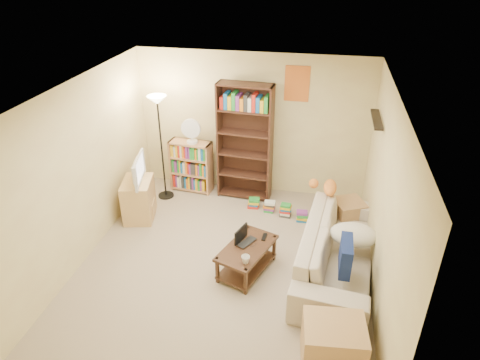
% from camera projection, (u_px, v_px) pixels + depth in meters
% --- Properties ---
extents(room, '(4.50, 4.54, 2.52)m').
position_uv_depth(room, '(222.00, 162.00, 5.31)').
color(room, tan).
rests_on(room, ground).
extents(sofa, '(2.58, 1.44, 0.69)m').
position_uv_depth(sofa, '(338.00, 250.00, 5.82)').
color(sofa, '#B8A998').
rests_on(sofa, ground).
extents(navy_pillow, '(0.14, 0.46, 0.41)m').
position_uv_depth(navy_pillow, '(346.00, 256.00, 5.21)').
color(navy_pillow, navy).
rests_on(navy_pillow, sofa).
extents(cream_blanket, '(0.64, 0.46, 0.27)m').
position_uv_depth(cream_blanket, '(353.00, 235.00, 5.70)').
color(cream_blanket, beige).
rests_on(cream_blanket, sofa).
extents(tabby_cat, '(0.55, 0.24, 0.19)m').
position_uv_depth(tabby_cat, '(327.00, 187.00, 6.45)').
color(tabby_cat, orange).
rests_on(tabby_cat, sofa).
extents(coffee_table, '(0.79, 1.04, 0.41)m').
position_uv_depth(coffee_table, '(247.00, 255.00, 5.85)').
color(coffee_table, '#3E2817').
rests_on(coffee_table, ground).
extents(laptop, '(0.47, 0.45, 0.02)m').
position_uv_depth(laptop, '(249.00, 244.00, 5.82)').
color(laptop, black).
rests_on(laptop, coffee_table).
extents(laptop_screen, '(0.11, 0.29, 0.20)m').
position_uv_depth(laptop_screen, '(241.00, 234.00, 5.83)').
color(laptop_screen, white).
rests_on(laptop_screen, laptop).
extents(mug, '(0.12, 0.12, 0.10)m').
position_uv_depth(mug, '(246.00, 259.00, 5.46)').
color(mug, silver).
rests_on(mug, coffee_table).
extents(tv_remote, '(0.06, 0.17, 0.02)m').
position_uv_depth(tv_remote, '(264.00, 237.00, 5.96)').
color(tv_remote, black).
rests_on(tv_remote, coffee_table).
extents(tv_stand, '(0.58, 0.71, 0.67)m').
position_uv_depth(tv_stand, '(139.00, 199.00, 6.99)').
color(tv_stand, '#D5B568').
rests_on(tv_stand, ground).
extents(television, '(0.77, 0.41, 0.42)m').
position_uv_depth(television, '(135.00, 170.00, 6.73)').
color(television, black).
rests_on(television, tv_stand).
extents(tall_bookshelf, '(0.95, 0.38, 2.06)m').
position_uv_depth(tall_bookshelf, '(245.00, 140.00, 7.24)').
color(tall_bookshelf, '#3A2216').
rests_on(tall_bookshelf, ground).
extents(short_bookshelf, '(0.77, 0.37, 0.95)m').
position_uv_depth(short_bookshelf, '(191.00, 166.00, 7.73)').
color(short_bookshelf, tan).
rests_on(short_bookshelf, ground).
extents(desk_fan, '(0.34, 0.19, 0.45)m').
position_uv_depth(desk_fan, '(191.00, 131.00, 7.34)').
color(desk_fan, white).
rests_on(desk_fan, short_bookshelf).
extents(floor_lamp, '(0.32, 0.32, 1.87)m').
position_uv_depth(floor_lamp, '(159.00, 118.00, 7.02)').
color(floor_lamp, black).
rests_on(floor_lamp, ground).
extents(side_table, '(0.58, 0.58, 0.50)m').
position_uv_depth(side_table, '(348.00, 215.00, 6.74)').
color(side_table, tan).
rests_on(side_table, ground).
extents(end_cabinet, '(0.70, 0.60, 0.54)m').
position_uv_depth(end_cabinet, '(333.00, 344.00, 4.54)').
color(end_cabinet, tan).
rests_on(end_cabinet, ground).
extents(book_stacks, '(1.04, 0.41, 0.23)m').
position_uv_depth(book_stacks, '(278.00, 209.00, 7.18)').
color(book_stacks, red).
rests_on(book_stacks, ground).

